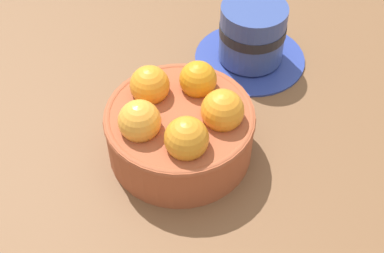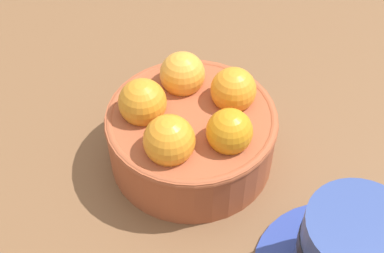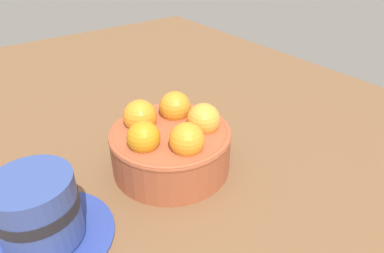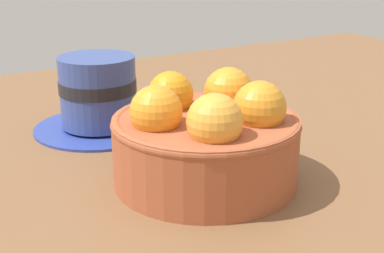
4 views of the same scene
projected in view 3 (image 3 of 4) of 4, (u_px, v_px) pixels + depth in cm
name	position (u px, v px, depth cm)	size (l,w,h in cm)	color
ground_plane	(172.00, 176.00, 50.68)	(146.11, 102.18, 3.79)	brown
terracotta_bowl	(171.00, 142.00, 47.55)	(16.78, 16.78, 9.66)	#9E4C2D
coffee_cup	(39.00, 213.00, 36.49)	(15.10, 15.10, 8.54)	#2A3D93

